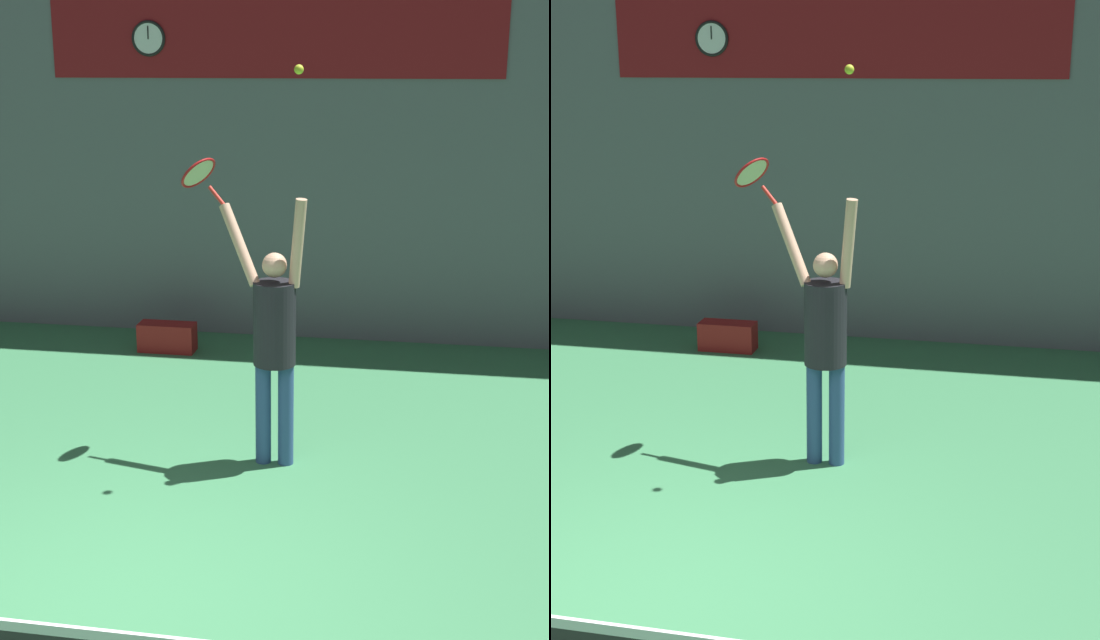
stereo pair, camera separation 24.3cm
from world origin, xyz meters
The scene contains 8 objects.
ground_plane centered at (0.00, 0.00, 0.00)m, with size 18.00×18.00×0.00m, color #387A4C.
back_wall centered at (0.00, 5.87, 2.50)m, with size 18.00×0.10×5.00m.
sponsor_banner centered at (0.00, 5.81, 3.50)m, with size 5.19×0.02×0.87m.
scoreboard_clock centered at (-1.43, 5.79, 3.51)m, with size 0.40×0.04×0.40m.
tennis_player centered at (0.63, 2.28, 1.13)m, with size 0.80×0.48×2.25m.
tennis_racket centered at (-0.05, 2.64, 2.36)m, with size 0.45×0.41×0.39m.
tennis_ball centered at (0.83, 2.19, 3.21)m, with size 0.07×0.07×0.07m.
equipment_bag centered at (-1.10, 5.02, 0.17)m, with size 0.66×0.27×0.33m.
Camera 1 is at (1.79, -4.52, 3.28)m, focal length 50.00 mm.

